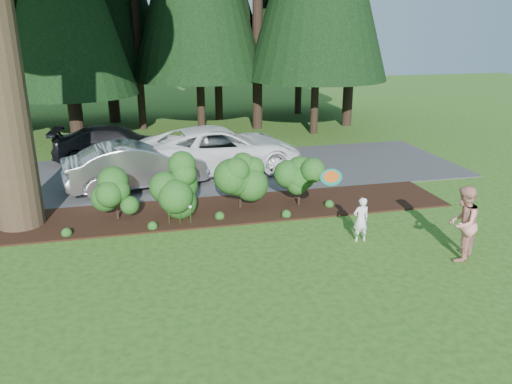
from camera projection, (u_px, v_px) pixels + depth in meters
ground at (202, 262)px, 11.81m from camera, size 80.00×80.00×0.00m
mulch_bed at (188, 213)px, 14.80m from camera, size 16.00×2.50×0.05m
driveway at (176, 174)px, 18.72m from camera, size 22.00×6.00×0.03m
shrub_row at (213, 187)px, 14.61m from camera, size 6.53×1.60×1.61m
lily_cluster at (179, 209)px, 13.80m from camera, size 0.69×0.09×0.57m
car_silver_wagon at (136, 166)px, 16.82m from camera, size 4.94×2.55×1.55m
car_white_suv at (220, 149)px, 18.69m from camera, size 6.32×3.31×1.70m
car_dark_suv at (116, 144)px, 20.13m from camera, size 5.04×2.44×1.41m
child at (361, 220)px, 12.77m from camera, size 0.45×0.30×1.19m
adult at (463, 223)px, 11.69m from camera, size 1.12×1.10×1.82m
frisbee at (331, 177)px, 11.98m from camera, size 0.58×0.47×0.43m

